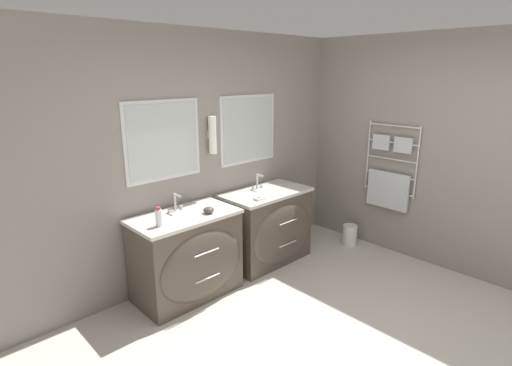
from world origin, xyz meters
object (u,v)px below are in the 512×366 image
toiletry_bottle (159,217)px  waste_bin (350,234)px  vanity_left (189,256)px  vanity_right (268,227)px  amenity_bowl (209,210)px

toiletry_bottle → waste_bin: 2.68m
vanity_left → waste_bin: (2.21, -0.41, -0.30)m
toiletry_bottle → waste_bin: toiletry_bottle is taller
vanity_right → waste_bin: size_ratio=3.92×
vanity_right → toiletry_bottle: (-1.44, -0.06, 0.50)m
waste_bin → toiletry_bottle: bearing=172.1°
vanity_right → vanity_left: bearing=180.0°
vanity_left → toiletry_bottle: (-0.33, -0.06, 0.50)m
amenity_bowl → waste_bin: (2.02, -0.32, -0.75)m
amenity_bowl → waste_bin: size_ratio=0.40×
toiletry_bottle → amenity_bowl: bearing=-3.9°
vanity_left → toiletry_bottle: bearing=-170.0°
vanity_left → waste_bin: 2.27m
toiletry_bottle → vanity_left: bearing=10.0°
toiletry_bottle → waste_bin: (2.54, -0.35, -0.80)m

